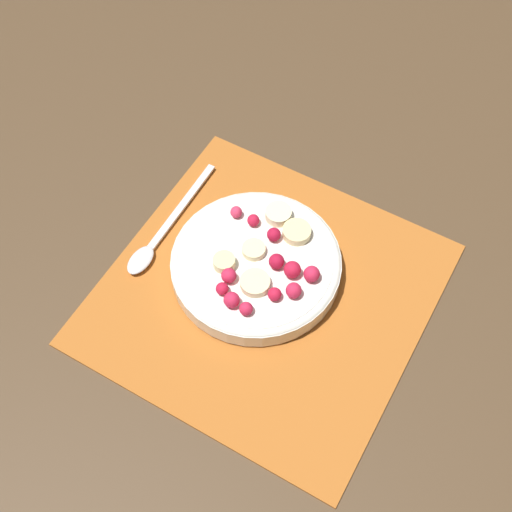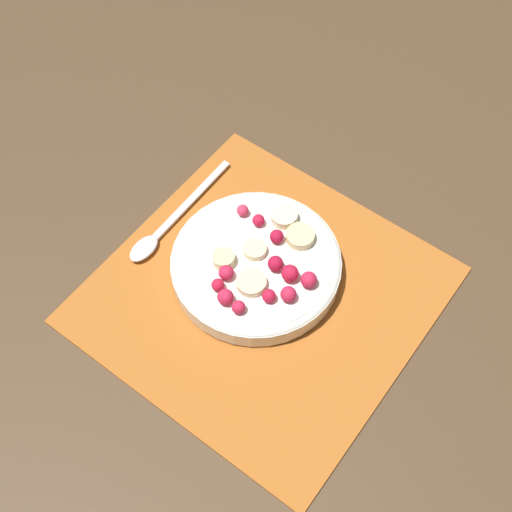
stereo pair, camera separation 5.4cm
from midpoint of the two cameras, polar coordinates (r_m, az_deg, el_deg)
The scene contains 4 objects.
ground_plane at distance 0.85m, azimuth 2.37°, elevation -3.25°, with size 3.00×3.00×0.00m, color #4C3823.
placemat at distance 0.85m, azimuth 2.38°, elevation -3.15°, with size 0.36×0.37×0.01m.
fruit_bowl at distance 0.85m, azimuth 1.89°, elevation -0.71°, with size 0.20×0.20×0.05m.
spoon at distance 0.90m, azimuth -5.78°, elevation 2.05°, with size 0.19×0.03×0.01m.
Camera 2 is at (-0.34, -0.24, 0.75)m, focal length 50.00 mm.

